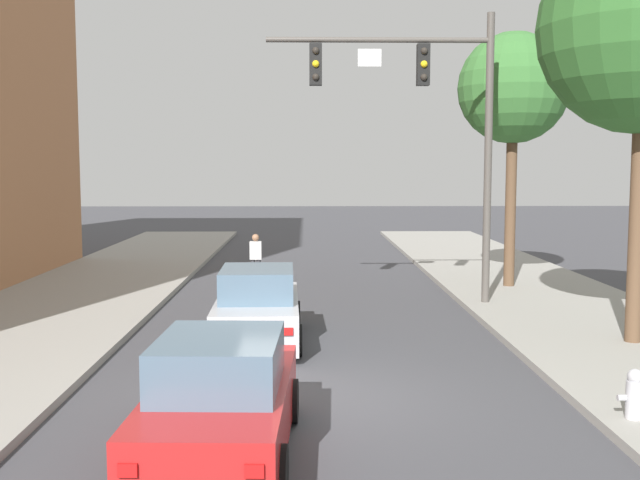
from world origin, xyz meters
name	(u,v)px	position (x,y,z in m)	size (l,w,h in m)	color
ground_plane	(315,399)	(0.00, 0.00, 0.00)	(120.00, 120.00, 0.00)	#424247
traffic_signal_mast	(427,105)	(2.98, 7.87, 5.31)	(5.86, 0.38, 7.50)	#514C47
car_lead_silver	(258,309)	(-1.18, 4.00, 0.72)	(1.91, 4.28, 1.60)	#B7B7BC
car_following_red	(221,402)	(-1.23, -2.40, 0.72)	(1.95, 4.29, 1.60)	#B21E1E
pedestrian_crossing_road	(256,257)	(-1.71, 11.57, 0.91)	(0.36, 0.22, 1.64)	#333338
fire_hydrant	(634,394)	(4.51, -1.46, 0.51)	(0.48, 0.24, 0.72)	#B2B2B7
street_tree_second	(513,89)	(5.96, 10.62, 5.98)	(3.26, 3.26, 7.51)	brown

